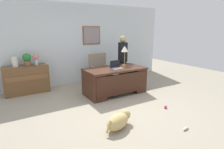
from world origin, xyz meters
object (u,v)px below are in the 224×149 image
object	(u,v)px
laptop	(116,66)
desk_lamp	(125,50)
person_standing	(123,60)
dog_lying	(119,121)
vase_empty	(15,62)
potted_plant	(27,59)
credenza	(27,79)
dog_toy_ball	(166,107)
dog_toy_bone	(186,128)
vase_with_flowers	(36,58)
desk	(115,80)
armchair	(100,71)

from	to	relation	value
laptop	desk_lamp	xyz separation A→B (m)	(0.45, 0.23, 0.42)
person_standing	dog_lying	size ratio (longest dim) A/B	2.38
vase_empty	person_standing	bearing A→B (deg)	-12.54
dog_lying	vase_empty	xyz separation A→B (m)	(-1.46, 3.11, 0.81)
desk_lamp	potted_plant	bearing A→B (deg)	155.12
person_standing	credenza	bearing A→B (deg)	166.47
dog_toy_ball	dog_toy_bone	distance (m)	0.97
vase_with_flowers	desk	bearing A→B (deg)	-36.61
credenza	armchair	bearing A→B (deg)	-11.75
desk	person_standing	distance (m)	1.10
desk_lamp	potted_plant	xyz separation A→B (m)	(-2.60, 1.21, -0.22)
credenza	laptop	distance (m)	2.67
dog_lying	laptop	size ratio (longest dim) A/B	2.16
desk_lamp	vase_with_flowers	bearing A→B (deg)	152.92
person_standing	desk	bearing A→B (deg)	-136.35
desk	laptop	bearing A→B (deg)	-77.20
credenza	desk_lamp	xyz separation A→B (m)	(2.67, -1.20, 0.83)
credenza	armchair	distance (m)	2.24
armchair	vase_empty	world-z (taller)	vase_empty
person_standing	vase_empty	world-z (taller)	person_standing
dog_toy_ball	dog_toy_bone	xyz separation A→B (m)	(-0.40, -0.88, -0.01)
armchair	dog_lying	xyz separation A→B (m)	(-0.98, -2.65, -0.33)
person_standing	vase_with_flowers	size ratio (longest dim) A/B	5.15
desk_lamp	laptop	bearing A→B (deg)	-153.00
armchair	desk_lamp	size ratio (longest dim) A/B	1.77
vase_empty	desk	bearing A→B (deg)	-29.84
laptop	potted_plant	distance (m)	2.59
credenza	vase_with_flowers	world-z (taller)	vase_with_flowers
potted_plant	dog_toy_ball	xyz separation A→B (m)	(2.61, -2.94, -0.98)
person_standing	laptop	size ratio (longest dim) A/B	5.14
desk	armchair	bearing A→B (deg)	90.94
dog_lying	armchair	bearing A→B (deg)	69.72
vase_empty	dog_toy_ball	size ratio (longest dim) A/B	3.93
credenza	person_standing	world-z (taller)	person_standing
desk	laptop	size ratio (longest dim) A/B	5.45
desk	vase_with_flowers	xyz separation A→B (m)	(-1.90, 1.41, 0.61)
armchair	dog_lying	distance (m)	2.85
credenza	vase_empty	distance (m)	0.61
desk	dog_toy_bone	xyz separation A→B (m)	(0.07, -2.41, -0.39)
desk	vase_empty	size ratio (longest dim) A/B	6.08
desk	desk_lamp	size ratio (longest dim) A/B	2.88
vase_with_flowers	dog_toy_ball	xyz separation A→B (m)	(2.37, -2.94, -0.98)
desk_lamp	dog_lying	bearing A→B (deg)	-127.38
desk	potted_plant	size ratio (longest dim) A/B	4.84
vase_with_flowers	vase_empty	distance (m)	0.56
laptop	potted_plant	size ratio (longest dim) A/B	0.89
person_standing	armchair	bearing A→B (deg)	161.41
credenza	laptop	world-z (taller)	laptop
person_standing	dog_toy_ball	world-z (taller)	person_standing
desk_lamp	dog_toy_bone	xyz separation A→B (m)	(-0.39, -2.62, -1.21)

